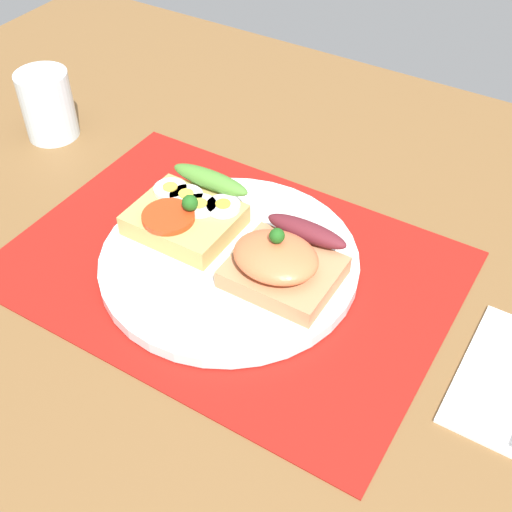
# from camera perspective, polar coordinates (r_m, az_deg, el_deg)

# --- Properties ---
(ground_plane) EXTENTS (1.20, 0.90, 0.03)m
(ground_plane) POSITION_cam_1_polar(r_m,az_deg,el_deg) (0.66, -2.24, -2.00)
(ground_plane) COLOR brown
(placemat) EXTENTS (0.42, 0.30, 0.00)m
(placemat) POSITION_cam_1_polar(r_m,az_deg,el_deg) (0.64, -2.28, -0.90)
(placemat) COLOR maroon
(placemat) RESTS_ON ground_plane
(plate) EXTENTS (0.25, 0.25, 0.01)m
(plate) POSITION_cam_1_polar(r_m,az_deg,el_deg) (0.64, -2.30, -0.41)
(plate) COLOR white
(plate) RESTS_ON placemat
(sandwich_egg_tomato) EXTENTS (0.10, 0.10, 0.04)m
(sandwich_egg_tomato) POSITION_cam_1_polar(r_m,az_deg,el_deg) (0.66, -5.83, 3.78)
(sandwich_egg_tomato) COLOR tan
(sandwich_egg_tomato) RESTS_ON plate
(sandwich_salmon) EXTENTS (0.10, 0.10, 0.06)m
(sandwich_salmon) POSITION_cam_1_polar(r_m,az_deg,el_deg) (0.60, 2.26, -0.52)
(sandwich_salmon) COLOR tan
(sandwich_salmon) RESTS_ON plate
(drinking_glass) EXTENTS (0.06, 0.06, 0.08)m
(drinking_glass) POSITION_cam_1_polar(r_m,az_deg,el_deg) (0.84, -17.46, 12.25)
(drinking_glass) COLOR silver
(drinking_glass) RESTS_ON ground_plane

